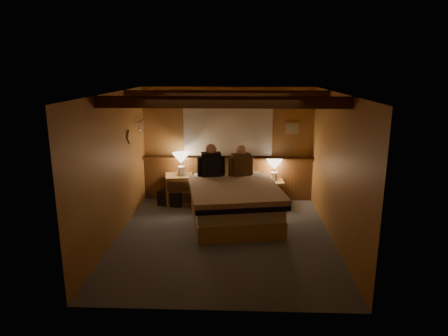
# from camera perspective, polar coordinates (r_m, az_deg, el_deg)

# --- Properties ---
(floor) EXTENTS (4.20, 4.20, 0.00)m
(floor) POSITION_cam_1_polar(r_m,az_deg,el_deg) (6.84, 0.01, -9.84)
(floor) COLOR #4E525D
(floor) RESTS_ON ground
(ceiling) EXTENTS (4.20, 4.20, 0.00)m
(ceiling) POSITION_cam_1_polar(r_m,az_deg,el_deg) (6.26, 0.01, 10.65)
(ceiling) COLOR #B88645
(ceiling) RESTS_ON wall_back
(wall_back) EXTENTS (3.60, 0.00, 3.60)m
(wall_back) POSITION_cam_1_polar(r_m,az_deg,el_deg) (8.50, 0.56, 3.43)
(wall_back) COLOR #B0783F
(wall_back) RESTS_ON floor
(wall_left) EXTENTS (0.00, 4.20, 4.20)m
(wall_left) POSITION_cam_1_polar(r_m,az_deg,el_deg) (6.76, -15.42, 0.10)
(wall_left) COLOR #B0783F
(wall_left) RESTS_ON floor
(wall_right) EXTENTS (0.00, 4.20, 4.20)m
(wall_right) POSITION_cam_1_polar(r_m,az_deg,el_deg) (6.63, 15.75, -0.20)
(wall_right) COLOR #B0783F
(wall_right) RESTS_ON floor
(wall_front) EXTENTS (3.60, 0.00, 3.60)m
(wall_front) POSITION_cam_1_polar(r_m,az_deg,el_deg) (4.44, -1.05, -6.71)
(wall_front) COLOR #B0783F
(wall_front) RESTS_ON floor
(wainscot) EXTENTS (3.60, 0.23, 0.94)m
(wainscot) POSITION_cam_1_polar(r_m,az_deg,el_deg) (8.60, 0.53, -1.33)
(wainscot) COLOR brown
(wainscot) RESTS_ON wall_back
(curtain_window) EXTENTS (2.18, 0.09, 1.11)m
(curtain_window) POSITION_cam_1_polar(r_m,az_deg,el_deg) (8.37, 0.55, 5.50)
(curtain_window) COLOR #472911
(curtain_window) RESTS_ON wall_back
(ceiling_beams) EXTENTS (3.60, 1.65, 0.16)m
(ceiling_beams) POSITION_cam_1_polar(r_m,az_deg,el_deg) (6.42, 0.06, 9.93)
(ceiling_beams) COLOR #472911
(ceiling_beams) RESTS_ON ceiling
(coat_rail) EXTENTS (0.05, 0.55, 0.24)m
(coat_rail) POSITION_cam_1_polar(r_m,az_deg,el_deg) (8.14, -11.80, 5.99)
(coat_rail) COLOR silver
(coat_rail) RESTS_ON wall_left
(framed_print) EXTENTS (0.30, 0.04, 0.25)m
(framed_print) POSITION_cam_1_polar(r_m,az_deg,el_deg) (8.49, 9.75, 5.61)
(framed_print) COLOR tan
(framed_print) RESTS_ON wall_back
(bed) EXTENTS (1.87, 2.26, 0.69)m
(bed) POSITION_cam_1_polar(r_m,az_deg,el_deg) (7.40, 1.40, -4.95)
(bed) COLOR tan
(bed) RESTS_ON floor
(nightstand_left) EXTENTS (0.64, 0.59, 0.61)m
(nightstand_left) POSITION_cam_1_polar(r_m,az_deg,el_deg) (8.44, -6.38, -3.00)
(nightstand_left) COLOR tan
(nightstand_left) RESTS_ON floor
(nightstand_right) EXTENTS (0.48, 0.44, 0.50)m
(nightstand_right) POSITION_cam_1_polar(r_m,az_deg,el_deg) (8.44, 6.89, -3.43)
(nightstand_right) COLOR tan
(nightstand_right) RESTS_ON floor
(lamp_left) EXTENTS (0.36, 0.36, 0.47)m
(lamp_left) POSITION_cam_1_polar(r_m,az_deg,el_deg) (8.28, -6.15, 1.21)
(lamp_left) COLOR silver
(lamp_left) RESTS_ON nightstand_left
(lamp_right) EXTENTS (0.34, 0.34, 0.44)m
(lamp_right) POSITION_cam_1_polar(r_m,az_deg,el_deg) (8.34, 7.21, 0.33)
(lamp_right) COLOR silver
(lamp_right) RESTS_ON nightstand_right
(person_left) EXTENTS (0.55, 0.28, 0.67)m
(person_left) POSITION_cam_1_polar(r_m,az_deg,el_deg) (7.88, -1.86, 0.76)
(person_left) COLOR black
(person_left) RESTS_ON bed
(person_right) EXTENTS (0.50, 0.30, 0.63)m
(person_right) POSITION_cam_1_polar(r_m,az_deg,el_deg) (7.92, 2.46, 0.70)
(person_right) COLOR #472F1C
(person_right) RESTS_ON bed
(duffel_bag) EXTENTS (0.57, 0.43, 0.37)m
(duffel_bag) POSITION_cam_1_polar(r_m,az_deg,el_deg) (8.39, -7.51, -4.17)
(duffel_bag) COLOR black
(duffel_bag) RESTS_ON floor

